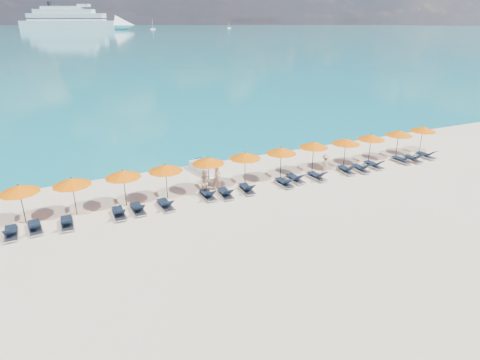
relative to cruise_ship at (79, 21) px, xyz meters
name	(u,v)px	position (x,y,z in m)	size (l,w,h in m)	color
ground	(263,218)	(-36.00, -531.30, -9.70)	(1400.00, 1400.00, 0.00)	beige
sea	(45,28)	(-36.00, 128.70, -9.70)	(1600.00, 1300.00, 0.01)	#1FA9B2
cruise_ship	(79,21)	(0.00, 0.00, 0.00)	(130.49, 75.63, 37.29)	white
sailboat_near	(153,29)	(82.18, -25.85, -8.60)	(5.86, 1.95, 10.74)	white
sailboat_far	(229,28)	(203.78, 17.06, -8.73)	(5.20, 1.73, 9.53)	white
jetski	(203,167)	(-36.48, -522.94, -9.35)	(1.28, 2.54, 0.86)	white
beachgoer_a	(217,179)	(-36.76, -526.51, -8.92)	(0.57, 0.37, 1.56)	tan
beachgoer_b	(206,183)	(-37.77, -527.06, -8.87)	(0.81, 0.47, 1.67)	tan
beachgoer_c	(325,164)	(-28.70, -527.04, -8.98)	(0.93, 0.43, 1.45)	tan
umbrella_2	(19,189)	(-47.90, -526.32, -7.69)	(2.10, 2.10, 2.28)	black
umbrella_3	(72,182)	(-45.32, -526.44, -7.69)	(2.10, 2.10, 2.28)	black
umbrella_4	(123,174)	(-42.56, -526.40, -7.69)	(2.10, 2.10, 2.28)	black
umbrella_5	(165,168)	(-40.07, -526.45, -7.69)	(2.10, 2.10, 2.28)	black
umbrella_6	(208,160)	(-37.27, -526.28, -7.69)	(2.10, 2.10, 2.28)	black
umbrella_7	(245,155)	(-34.73, -526.36, -7.69)	(2.10, 2.10, 2.28)	black
umbrella_8	(281,150)	(-32.03, -526.44, -7.69)	(2.10, 2.10, 2.28)	black
umbrella_9	(314,145)	(-29.23, -526.24, -7.69)	(2.10, 2.10, 2.28)	black
umbrella_10	(346,141)	(-26.58, -526.50, -7.69)	(2.10, 2.10, 2.28)	black
umbrella_11	(371,137)	(-24.11, -526.42, -7.69)	(2.10, 2.10, 2.28)	black
umbrella_12	(399,133)	(-21.30, -526.43, -7.69)	(2.10, 2.10, 2.28)	black
umbrella_13	(423,129)	(-18.59, -526.34, -7.69)	(2.10, 2.10, 2.28)	black
lounger_3	(11,233)	(-48.53, -527.66, -9.47)	(0.67, 1.72, 0.66)	silver
lounger_4	(35,227)	(-47.43, -527.53, -9.47)	(0.79, 1.75, 0.66)	silver
lounger_5	(67,223)	(-45.90, -527.73, -9.47)	(0.64, 1.71, 0.66)	silver
lounger_6	(119,213)	(-43.20, -527.72, -9.47)	(0.63, 1.70, 0.66)	silver
lounger_7	(138,209)	(-42.13, -527.59, -9.47)	(0.69, 1.72, 0.66)	silver
lounger_8	(166,205)	(-40.55, -527.76, -9.47)	(0.77, 1.75, 0.66)	silver
lounger_9	(208,195)	(-37.82, -527.46, -9.47)	(0.67, 1.72, 0.66)	silver
lounger_10	(226,193)	(-36.73, -527.73, -9.47)	(0.73, 1.74, 0.66)	silver
lounger_11	(247,189)	(-35.21, -527.65, -9.47)	(0.73, 1.74, 0.66)	silver
lounger_12	(284,182)	(-32.50, -527.76, -9.47)	(0.71, 1.73, 0.66)	silver
lounger_13	(295,178)	(-31.43, -527.44, -9.47)	(0.73, 1.74, 0.66)	silver
lounger_14	(317,176)	(-29.85, -527.71, -9.47)	(0.71, 1.73, 0.66)	silver
lounger_15	(346,170)	(-27.23, -527.56, -9.47)	(0.79, 1.75, 0.66)	silver
lounger_16	(361,168)	(-26.06, -527.78, -9.47)	(0.66, 1.72, 0.66)	silver
lounger_17	(374,165)	(-24.64, -527.58, -9.47)	(0.72, 1.73, 0.66)	silver
lounger_18	(402,160)	(-21.89, -527.60, -9.47)	(0.72, 1.73, 0.66)	silver
lounger_19	(413,158)	(-20.87, -527.77, -9.47)	(0.75, 1.74, 0.66)	silver
lounger_20	(426,155)	(-19.26, -527.57, -9.47)	(0.72, 1.73, 0.66)	silver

